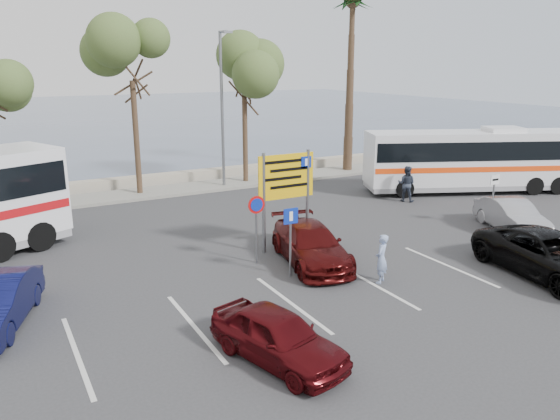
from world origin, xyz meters
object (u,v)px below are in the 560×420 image
direction_sign (286,184)px  car_silver_b (512,216)px  coach_bus_right (470,162)px  street_lamp_right (222,102)px  car_maroon (311,245)px  pedestrian_near (381,259)px  suv_black (550,255)px  pedestrian_far (406,184)px  car_red (278,336)px

direction_sign → car_silver_b: size_ratio=0.92×
coach_bus_right → car_silver_b: size_ratio=2.78×
street_lamp_right → car_maroon: 12.81m
coach_bus_right → car_silver_b: coach_bus_right is taller
coach_bus_right → car_silver_b: bearing=-123.9°
street_lamp_right → pedestrian_near: bearing=-93.9°
car_silver_b → suv_black: bearing=-106.6°
car_silver_b → direction_sign: bearing=-174.3°
car_silver_b → pedestrian_far: bearing=115.1°
suv_black → pedestrian_near: 5.46m
direction_sign → pedestrian_far: 9.36m
car_silver_b → pedestrian_near: size_ratio=2.52×
car_red → pedestrian_far: 16.10m
suv_black → coach_bus_right: bearing=62.5°
car_red → pedestrian_far: (12.62, 10.00, 0.26)m
car_maroon → car_silver_b: 9.04m
car_maroon → car_red: (-4.00, -5.00, -0.04)m
suv_black → pedestrian_far: (2.62, 9.68, 0.16)m
car_red → pedestrian_near: (5.00, 2.51, 0.16)m
street_lamp_right → car_red: size_ratio=2.23×
street_lamp_right → car_maroon: street_lamp_right is taller
coach_bus_right → suv_black: bearing=-125.6°
street_lamp_right → car_silver_b: (7.00, -12.85, -3.95)m
street_lamp_right → pedestrian_near: 15.04m
direction_sign → pedestrian_near: 4.61m
direction_sign → car_red: direction_sign is taller
car_maroon → suv_black: suv_black is taller
car_silver_b → pedestrian_near: (-8.00, -1.66, 0.13)m
suv_black → direction_sign: bearing=141.3°
direction_sign → pedestrian_near: (1.00, -4.19, -1.65)m
car_red → pedestrian_near: size_ratio=2.32×
direction_sign → coach_bus_right: bearing=14.3°
car_red → car_silver_b: size_ratio=0.92×
car_silver_b → pedestrian_near: bearing=-146.9°
car_maroon → pedestrian_far: size_ratio=2.58×
car_silver_b → coach_bus_right: bearing=77.5°
pedestrian_far → car_silver_b: bearing=146.4°
street_lamp_right → suv_black: 17.61m
street_lamp_right → pedestrian_far: bearing=-46.7°
coach_bus_right → car_maroon: 13.88m
car_maroon → suv_black: (6.00, -4.68, 0.05)m
car_maroon → pedestrian_near: size_ratio=2.91×
suv_black → pedestrian_near: (-5.00, 2.19, 0.07)m
coach_bus_right → car_red: 19.68m
suv_black → pedestrian_far: 10.03m
car_silver_b → pedestrian_far: pedestrian_far is taller
street_lamp_right → direction_sign: (-2.00, -10.32, -2.17)m
pedestrian_near → suv_black: bearing=119.8°
coach_bus_right → car_red: size_ratio=3.02×
street_lamp_right → car_silver_b: 15.16m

